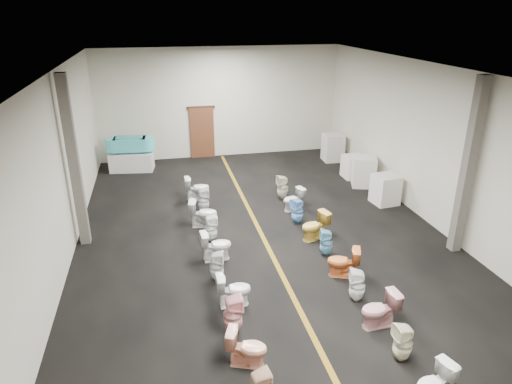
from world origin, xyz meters
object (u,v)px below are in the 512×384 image
appliance_crate_a (385,189)px  toilet_right_6 (326,243)px  appliance_crate_c (353,167)px  toilet_right_10 (283,187)px  toilet_left_7 (211,228)px  toilet_right_8 (297,211)px  toilet_right_7 (315,226)px  toilet_left_8 (203,213)px  toilet_right_1 (434,384)px  toilet_right_9 (293,199)px  bathtub (130,144)px  appliance_crate_b (364,171)px  appliance_crate_d (333,148)px  toilet_left_4 (234,290)px  toilet_left_5 (217,266)px  toilet_left_10 (197,188)px  toilet_left_3 (233,314)px  toilet_left_9 (203,200)px  toilet_right_5 (343,262)px  toilet_left_6 (216,245)px  display_table (132,161)px  toilet_right_4 (357,285)px  toilet_left_2 (247,348)px  toilet_right_3 (380,310)px  toilet_right_2 (403,342)px

appliance_crate_a → toilet_right_6: bearing=-137.8°
appliance_crate_c → toilet_right_10: appliance_crate_c is taller
toilet_left_7 → toilet_right_8: bearing=-79.3°
toilet_right_7 → toilet_right_8: toilet_right_7 is taller
toilet_left_8 → toilet_right_1: size_ratio=1.16×
toilet_left_7 → toilet_right_9: toilet_left_7 is taller
bathtub → appliance_crate_b: bearing=-18.2°
appliance_crate_d → toilet_left_4: size_ratio=1.50×
toilet_left_5 → toilet_left_10: (0.04, 4.91, 0.04)m
toilet_left_3 → toilet_left_9: 5.83m
appliance_crate_d → toilet_right_9: 5.41m
bathtub → toilet_left_5: (2.15, -8.44, -0.71)m
appliance_crate_d → toilet_right_1: appliance_crate_d is taller
toilet_right_8 → toilet_left_3: bearing=-52.6°
toilet_left_10 → toilet_right_5: 6.12m
appliance_crate_c → toilet_left_6: bearing=-140.0°
appliance_crate_b → display_table: bearing=156.6°
toilet_left_9 → toilet_right_4: size_ratio=1.02×
bathtub → toilet_right_6: 9.39m
appliance_crate_a → toilet_right_7: 3.58m
appliance_crate_c → appliance_crate_d: appliance_crate_d is taller
appliance_crate_b → appliance_crate_d: size_ratio=0.96×
toilet_left_6 → toilet_right_8: 3.05m
bathtub → toilet_left_2: bathtub is taller
display_table → toilet_left_9: 5.06m
toilet_right_5 → toilet_right_6: (-0.03, 1.03, -0.02)m
toilet_left_8 → toilet_left_7: bearing=-163.4°
toilet_left_4 → toilet_right_4: 2.65m
toilet_left_4 → toilet_right_10: size_ratio=0.91×
toilet_left_4 → toilet_right_4: bearing=-99.5°
toilet_left_5 → toilet_left_6: toilet_left_6 is taller
toilet_right_5 → toilet_left_10: bearing=-130.6°
toilet_right_1 → toilet_right_8: (-0.16, 6.77, 0.04)m
toilet_left_2 → toilet_right_3: size_ratio=0.94×
bathtub → toilet_right_10: bearing=-34.0°
toilet_left_3 → toilet_left_7: size_ratio=1.09×
toilet_right_4 → toilet_left_5: bearing=-102.0°
appliance_crate_d → toilet_left_6: 9.08m
toilet_left_5 → toilet_left_3: bearing=-164.9°
appliance_crate_c → toilet_right_6: bearing=-120.0°
toilet_left_9 → toilet_left_4: bearing=-176.0°
appliance_crate_a → toilet_left_10: bearing=164.8°
toilet_left_5 → toilet_left_6: size_ratio=0.94×
toilet_left_8 → toilet_left_10: toilet_left_8 is taller
display_table → toilet_right_5: size_ratio=2.15×
toilet_right_5 → toilet_left_4: bearing=-57.2°
display_table → toilet_right_6: display_table is taller
toilet_right_1 → toilet_left_5: bearing=-163.4°
toilet_right_2 → toilet_right_6: bearing=177.8°
toilet_left_9 → toilet_right_1: (2.75, -8.20, -0.04)m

